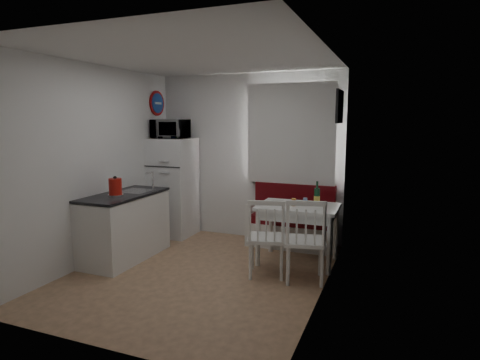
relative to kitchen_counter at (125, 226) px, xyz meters
The scene contains 22 objects.
floor 1.29m from the kitchen_counter, ahead, with size 3.00×3.50×0.02m, color #8D6A4B.
ceiling 2.46m from the kitchen_counter, ahead, with size 3.00×3.50×0.02m, color white.
wall_back 2.17m from the kitchen_counter, 53.04° to the left, with size 3.00×0.02×2.60m, color white.
wall_front 2.41m from the kitchen_counter, 57.81° to the right, with size 3.00×0.02×2.60m, color white.
wall_left 0.91m from the kitchen_counter, 152.61° to the right, with size 0.02×3.50×2.60m, color white.
wall_right 2.83m from the kitchen_counter, ahead, with size 0.02×3.50×2.60m, color white.
window 2.72m from the kitchen_counter, 39.47° to the left, with size 1.22×0.06×1.47m, color white.
curtain 2.71m from the kitchen_counter, 38.19° to the left, with size 1.35×0.02×1.50m, color white.
kitchen_counter is the anchor object (origin of this frame).
wall_sign 2.15m from the kitchen_counter, 101.80° to the left, with size 0.40×0.40×0.03m, color navy.
picture_frame 3.25m from the kitchen_counter, 19.45° to the left, with size 0.04×0.52×0.42m, color black.
bench 2.40m from the kitchen_counter, 34.40° to the left, with size 1.29×0.50×0.92m.
dining_table 2.34m from the kitchen_counter, 17.30° to the left, with size 1.05×0.74×0.78m.
chair_left 1.98m from the kitchen_counter, ahead, with size 0.55×0.54×0.52m.
chair_right 2.45m from the kitchen_counter, ahead, with size 0.56×0.55×0.54m.
fridge 1.29m from the kitchen_counter, 89.10° to the left, with size 0.64×0.64×1.59m, color white.
microwave 1.75m from the kitchen_counter, 89.06° to the left, with size 0.54×0.37×0.30m, color white.
kettle 0.62m from the kitchen_counter, 77.85° to the right, with size 0.20×0.20×0.26m, color red.
wine_bottle 2.62m from the kitchen_counter, 17.95° to the left, with size 0.08×0.08×0.32m, color #154326, non-canonical shape.
drinking_glass_orange 2.30m from the kitchen_counter, 16.47° to the left, with size 0.06×0.06×0.10m, color orange.
drinking_glass_blue 2.45m from the kitchen_counter, 17.86° to the left, with size 0.06×0.06×0.10m, color #7A99D0.
plate 2.08m from the kitchen_counter, 20.32° to the left, with size 0.27×0.27×0.02m, color white.
Camera 1 is at (2.20, -4.21, 1.88)m, focal length 30.00 mm.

